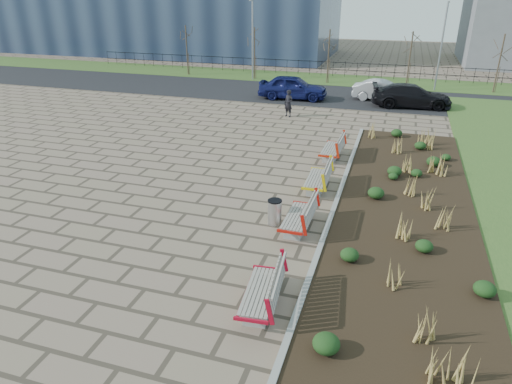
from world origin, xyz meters
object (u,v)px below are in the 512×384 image
(car_silver, at_px, (383,90))
(bench_c, at_px, (317,177))
(bench_b, at_px, (298,215))
(lamp_west, at_px, (253,41))
(bench_d, at_px, (332,147))
(bench_a, at_px, (260,289))
(pedestrian, at_px, (288,103))
(litter_bin, at_px, (275,212))
(car_blue, at_px, (293,87))
(car_black, at_px, (411,96))
(lamp_east, at_px, (441,48))

(car_silver, bearing_deg, bench_c, 176.44)
(bench_b, bearing_deg, lamp_west, 111.62)
(bench_d, height_order, lamp_west, lamp_west)
(bench_a, height_order, car_silver, car_silver)
(pedestrian, bearing_deg, litter_bin, -53.85)
(car_blue, relative_size, car_black, 0.94)
(bench_a, height_order, bench_b, same)
(bench_c, height_order, car_black, car_black)
(litter_bin, bearing_deg, car_blue, 101.39)
(bench_a, bearing_deg, pedestrian, 96.07)
(bench_a, xyz_separation_m, litter_bin, (-0.78, 4.15, -0.09))
(bench_c, distance_m, lamp_west, 22.22)
(car_blue, height_order, car_black, car_blue)
(bench_a, bearing_deg, bench_d, 84.52)
(bench_b, height_order, litter_bin, bench_b)
(car_silver, bearing_deg, lamp_east, -36.56)
(litter_bin, xyz_separation_m, car_silver, (2.30, 18.92, 0.26))
(bench_a, xyz_separation_m, lamp_east, (5.00, 27.45, 2.54))
(pedestrian, bearing_deg, lamp_west, 142.43)
(bench_b, height_order, pedestrian, pedestrian)
(bench_c, bearing_deg, bench_b, -91.14)
(car_silver, distance_m, car_black, 2.26)
(bench_b, bearing_deg, litter_bin, 172.05)
(bench_b, xyz_separation_m, lamp_west, (-9.00, 23.41, 2.54))
(bench_c, distance_m, car_silver, 15.86)
(bench_d, distance_m, car_blue, 11.64)
(bench_c, bearing_deg, lamp_east, 74.93)
(bench_d, bearing_deg, bench_a, -88.69)
(bench_b, relative_size, lamp_west, 0.35)
(bench_b, relative_size, bench_d, 1.00)
(bench_a, bearing_deg, car_black, 75.81)
(pedestrian, height_order, lamp_west, lamp_west)
(bench_c, height_order, car_blue, car_blue)
(bench_b, distance_m, pedestrian, 13.61)
(bench_a, height_order, bench_d, same)
(bench_c, distance_m, lamp_east, 20.92)
(bench_a, relative_size, pedestrian, 1.35)
(car_silver, relative_size, lamp_east, 0.66)
(bench_d, bearing_deg, car_black, 74.24)
(bench_d, xyz_separation_m, car_black, (3.32, 10.83, 0.23))
(bench_c, xyz_separation_m, lamp_east, (5.00, 20.16, 2.54))
(car_black, bearing_deg, bench_d, 155.96)
(lamp_west, bearing_deg, bench_b, -68.97)
(lamp_west, bearing_deg, litter_bin, -70.56)
(bench_b, relative_size, lamp_east, 0.35)
(car_silver, bearing_deg, car_blue, 105.28)
(car_silver, relative_size, car_black, 0.81)
(car_silver, relative_size, lamp_west, 0.66)
(bench_d, height_order, car_blue, car_blue)
(lamp_east, bearing_deg, bench_c, -103.93)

